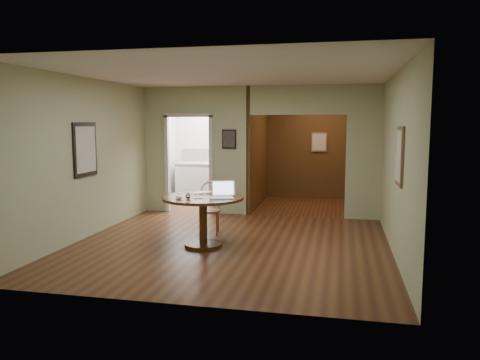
% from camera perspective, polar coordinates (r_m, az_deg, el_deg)
% --- Properties ---
extents(floor, '(5.00, 5.00, 0.00)m').
position_cam_1_polar(floor, '(7.54, -1.28, -7.94)').
color(floor, '#422012').
rests_on(floor, ground).
extents(room_shell, '(5.20, 7.50, 5.00)m').
position_cam_1_polar(room_shell, '(10.43, 0.17, 3.40)').
color(room_shell, silver).
rests_on(room_shell, ground).
extents(dining_table, '(1.28, 1.28, 0.80)m').
position_cam_1_polar(dining_table, '(7.36, -4.52, -3.60)').
color(dining_table, '#5B3116').
rests_on(dining_table, ground).
extents(chair, '(0.44, 0.44, 0.91)m').
position_cam_1_polar(chair, '(8.24, -3.68, -3.06)').
color(chair, olive).
rests_on(chair, ground).
extents(open_laptop, '(0.43, 0.43, 0.26)m').
position_cam_1_polar(open_laptop, '(7.18, -2.20, -1.64)').
color(open_laptop, white).
rests_on(open_laptop, dining_table).
extents(closed_laptop, '(0.38, 0.33, 0.03)m').
position_cam_1_polar(closed_laptop, '(7.60, -4.45, -1.59)').
color(closed_laptop, silver).
rests_on(closed_laptop, dining_table).
extents(mouse, '(0.13, 0.10, 0.05)m').
position_cam_1_polar(mouse, '(7.12, -7.48, -2.11)').
color(mouse, white).
rests_on(mouse, dining_table).
extents(wine_glass, '(0.08, 0.08, 0.09)m').
position_cam_1_polar(wine_glass, '(7.14, -6.35, -1.92)').
color(wine_glass, white).
rests_on(wine_glass, dining_table).
extents(pen, '(0.13, 0.05, 0.01)m').
position_cam_1_polar(pen, '(7.12, -5.12, -2.25)').
color(pen, '#0D115F').
rests_on(pen, dining_table).
extents(kitchen_cabinet, '(2.06, 0.60, 0.94)m').
position_cam_1_polar(kitchen_cabinet, '(11.78, -2.90, -0.16)').
color(kitchen_cabinet, silver).
rests_on(kitchen_cabinet, ground).
extents(grocery_bag, '(0.39, 0.36, 0.31)m').
position_cam_1_polar(grocery_bag, '(11.54, 0.92, 2.80)').
color(grocery_bag, beige).
rests_on(grocery_bag, kitchen_cabinet).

